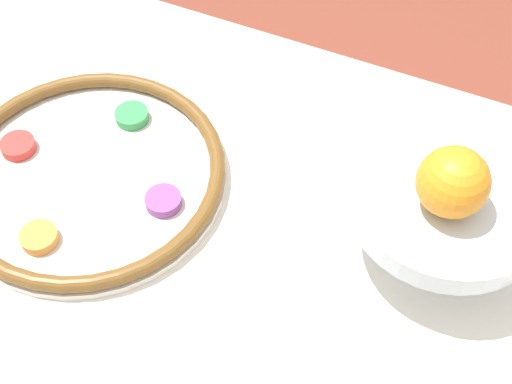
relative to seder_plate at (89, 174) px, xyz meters
The scene contains 3 objects.
seder_plate is the anchor object (origin of this frame).
fruit_stand 0.44m from the seder_plate, 11.59° to the left, with size 0.22×0.22×0.10m.
orange_fruit 0.45m from the seder_plate, ahead, with size 0.08×0.08×0.08m.
Camera 1 is at (0.18, -0.39, 1.48)m, focal length 50.00 mm.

